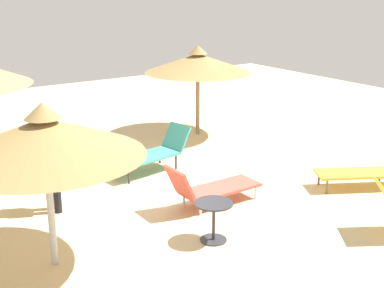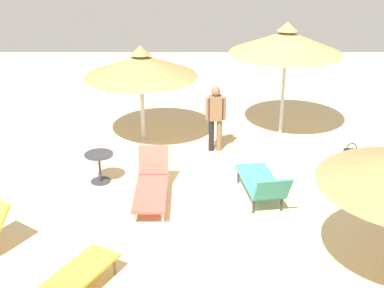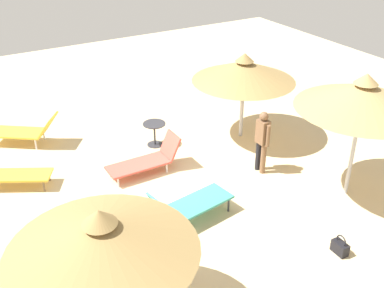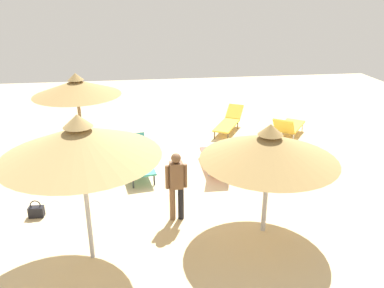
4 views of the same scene
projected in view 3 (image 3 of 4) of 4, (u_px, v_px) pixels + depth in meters
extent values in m
cube|color=beige|center=(165.00, 189.00, 10.79)|extent=(24.00, 24.00, 0.10)
cylinder|color=#B2B2B7|center=(242.00, 102.00, 12.53)|extent=(0.10, 0.10, 2.04)
cone|color=#997A47|center=(244.00, 71.00, 12.11)|extent=(2.73, 2.73, 0.53)
cone|color=#997A47|center=(245.00, 57.00, 11.94)|extent=(0.49, 0.49, 0.22)
cylinder|color=olive|center=(107.00, 283.00, 6.74)|extent=(0.11, 0.11, 2.06)
cone|color=#997A47|center=(101.00, 237.00, 6.32)|extent=(2.74, 2.74, 0.48)
cone|color=#997A47|center=(99.00, 217.00, 6.16)|extent=(0.49, 0.49, 0.22)
cylinder|color=#B2B2B7|center=(354.00, 146.00, 9.99)|extent=(0.09, 0.09, 2.41)
cone|color=tan|center=(363.00, 96.00, 9.44)|extent=(2.77, 2.77, 0.55)
cone|color=tan|center=(367.00, 79.00, 9.26)|extent=(0.50, 0.50, 0.22)
cube|color=#CC4C3F|center=(138.00, 165.00, 11.11)|extent=(0.62, 1.50, 0.05)
cylinder|color=silver|center=(118.00, 182.00, 10.70)|extent=(0.04, 0.04, 0.25)
cylinder|color=silver|center=(110.00, 172.00, 11.09)|extent=(0.04, 0.04, 0.25)
cylinder|color=silver|center=(167.00, 168.00, 11.26)|extent=(0.04, 0.04, 0.25)
cylinder|color=silver|center=(157.00, 159.00, 11.66)|extent=(0.04, 0.04, 0.25)
cube|color=#CC4C3F|center=(170.00, 145.00, 11.36)|extent=(0.62, 0.30, 0.56)
cube|color=teal|center=(198.00, 203.00, 9.63)|extent=(0.87, 1.58, 0.05)
cylinder|color=#2D2D33|center=(212.00, 193.00, 10.25)|extent=(0.04, 0.04, 0.32)
cylinder|color=#2D2D33|center=(229.00, 205.00, 9.88)|extent=(0.04, 0.04, 0.32)
cylinder|color=#2D2D33|center=(165.00, 216.00, 9.55)|extent=(0.04, 0.04, 0.32)
cylinder|color=#2D2D33|center=(182.00, 229.00, 9.18)|extent=(0.04, 0.04, 0.32)
cube|color=teal|center=(162.00, 208.00, 9.00)|extent=(0.69, 0.42, 0.53)
cube|color=gold|center=(16.00, 132.00, 12.47)|extent=(1.40, 1.58, 0.05)
cylinder|color=silver|center=(0.00, 133.00, 12.85)|extent=(0.04, 0.04, 0.30)
cylinder|color=silver|center=(36.00, 144.00, 12.25)|extent=(0.04, 0.04, 0.30)
cylinder|color=silver|center=(44.00, 135.00, 12.74)|extent=(0.04, 0.04, 0.30)
cube|color=gold|center=(48.00, 125.00, 12.25)|extent=(0.78, 0.72, 0.53)
cube|color=gold|center=(18.00, 175.00, 10.65)|extent=(1.22, 1.59, 0.05)
cylinder|color=brown|center=(49.00, 175.00, 10.95)|extent=(0.04, 0.04, 0.28)
cylinder|color=brown|center=(44.00, 186.00, 10.53)|extent=(0.04, 0.04, 0.28)
cylinder|color=black|center=(258.00, 155.00, 11.27)|extent=(0.13, 0.13, 0.78)
cylinder|color=brown|center=(263.00, 159.00, 11.13)|extent=(0.13, 0.13, 0.78)
cube|color=brown|center=(263.00, 132.00, 10.87)|extent=(0.29, 0.23, 0.59)
sphere|color=brown|center=(264.00, 116.00, 10.68)|extent=(0.21, 0.21, 0.21)
cylinder|color=brown|center=(257.00, 130.00, 11.03)|extent=(0.09, 0.09, 0.54)
cylinder|color=brown|center=(268.00, 136.00, 10.74)|extent=(0.09, 0.09, 0.54)
cube|color=black|center=(340.00, 248.00, 8.75)|extent=(0.33, 0.19, 0.24)
torus|color=black|center=(341.00, 241.00, 8.67)|extent=(0.23, 0.03, 0.23)
cylinder|color=#2D2D33|center=(154.00, 124.00, 12.24)|extent=(0.60, 0.60, 0.02)
cylinder|color=#2D2D33|center=(155.00, 135.00, 12.40)|extent=(0.05, 0.05, 0.62)
cylinder|color=#2D2D33|center=(155.00, 144.00, 12.54)|extent=(0.42, 0.42, 0.02)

